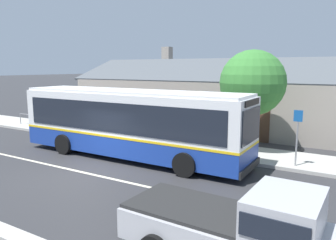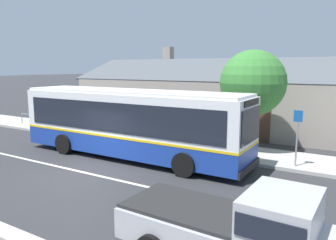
# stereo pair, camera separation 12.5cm
# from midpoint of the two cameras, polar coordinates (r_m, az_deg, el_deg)

# --- Properties ---
(ground_plane) EXTENTS (300.00, 300.00, 0.00)m
(ground_plane) POSITION_cam_midpoint_polar(r_m,az_deg,el_deg) (14.21, -14.53, -8.76)
(ground_plane) COLOR #2D2D30
(sidewalk_far) EXTENTS (60.00, 3.00, 0.15)m
(sidewalk_far) POSITION_cam_midpoint_polar(r_m,az_deg,el_deg) (18.69, -1.25, -3.90)
(sidewalk_far) COLOR #ADAAA3
(sidewalk_far) RESTS_ON ground
(lane_divider_stripe) EXTENTS (60.00, 0.16, 0.01)m
(lane_divider_stripe) POSITION_cam_midpoint_polar(r_m,az_deg,el_deg) (14.21, -14.53, -8.74)
(lane_divider_stripe) COLOR beige
(lane_divider_stripe) RESTS_ON ground
(community_building) EXTENTS (23.02, 9.03, 5.99)m
(community_building) POSITION_cam_midpoint_polar(r_m,az_deg,el_deg) (24.72, 11.42, 3.20)
(community_building) COLOR gray
(community_building) RESTS_ON ground
(transit_bus) EXTENTS (11.78, 2.80, 3.24)m
(transit_bus) POSITION_cam_midpoint_polar(r_m,az_deg,el_deg) (15.70, -6.40, -0.29)
(transit_bus) COLOR navy
(transit_bus) RESTS_ON ground
(pickup_truck_silver) EXTENTS (5.83, 2.30, 1.88)m
(pickup_truck_silver) POSITION_cam_midpoint_polar(r_m,az_deg,el_deg) (7.39, 15.22, -18.51)
(pickup_truck_silver) COLOR #A8A8AD
(pickup_truck_silver) RESTS_ON ground
(bench_by_building) EXTENTS (1.70, 0.51, 0.94)m
(bench_by_building) POSITION_cam_midpoint_polar(r_m,az_deg,el_deg) (24.25, -18.90, -0.17)
(bench_by_building) COLOR brown
(bench_by_building) RESTS_ON sidewalk_far
(bench_down_street) EXTENTS (1.87, 0.51, 0.94)m
(bench_down_street) POSITION_cam_midpoint_polar(r_m,az_deg,el_deg) (21.13, -11.52, -1.16)
(bench_down_street) COLOR brown
(bench_down_street) RESTS_ON sidewalk_far
(street_tree_primary) EXTENTS (3.27, 3.27, 5.17)m
(street_tree_primary) POSITION_cam_midpoint_polar(r_m,az_deg,el_deg) (16.85, 14.75, 6.22)
(street_tree_primary) COLOR #4C3828
(street_tree_primary) RESTS_ON ground
(bus_stop_sign) EXTENTS (0.36, 0.07, 2.40)m
(bus_stop_sign) POSITION_cam_midpoint_polar(r_m,az_deg,el_deg) (14.76, 21.82, -1.88)
(bus_stop_sign) COLOR gray
(bus_stop_sign) RESTS_ON sidewalk_far
(bike_rack) EXTENTS (1.16, 0.06, 0.78)m
(bike_rack) POSITION_cam_midpoint_polar(r_m,az_deg,el_deg) (26.22, -23.32, 0.50)
(bike_rack) COLOR slate
(bike_rack) RESTS_ON sidewalk_far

